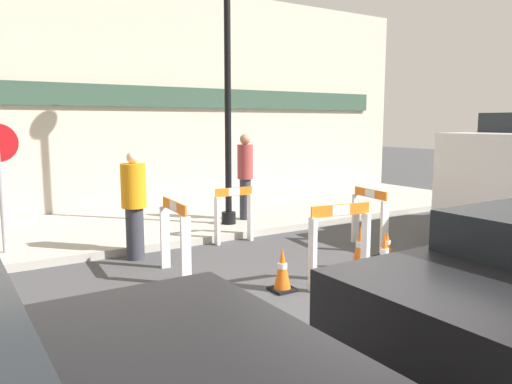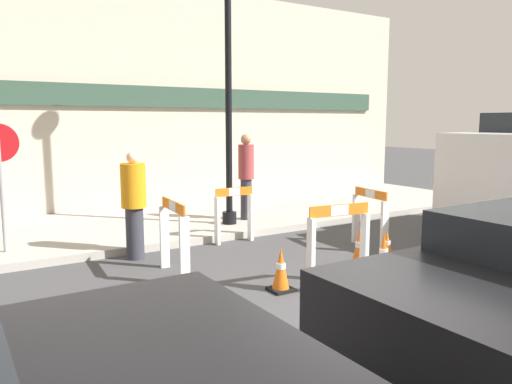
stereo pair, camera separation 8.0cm
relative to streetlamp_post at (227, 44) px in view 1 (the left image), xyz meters
The scene contains 14 objects.
ground_plane 6.60m from the streetlamp_post, 104.01° to the right, with size 60.00×60.00×0.00m, color #424244.
sidewalk_slab 4.02m from the streetlamp_post, 139.71° to the left, with size 18.00×3.88×0.13m.
storefront_facade 3.53m from the streetlamp_post, 112.93° to the left, with size 18.00×0.22×5.50m.
streetlamp_post is the anchor object (origin of this frame).
barricade_0 4.38m from the streetlamp_post, 133.86° to the right, with size 0.21×0.97×1.09m.
barricade_1 4.98m from the streetlamp_post, 97.47° to the right, with size 0.91×0.25×1.12m.
barricade_2 4.27m from the streetlamp_post, 61.16° to the right, with size 0.25×0.89×1.03m.
barricade_3 3.33m from the streetlamp_post, 114.24° to the right, with size 0.75×0.16×1.01m.
traffic_cone_0 5.15m from the streetlamp_post, 84.78° to the right, with size 0.30×0.30×0.64m.
traffic_cone_1 4.87m from the streetlamp_post, 71.39° to the right, with size 0.30×0.30×0.46m.
traffic_cone_2 5.11m from the streetlamp_post, 109.00° to the right, with size 0.30×0.30×0.58m.
traffic_cone_3 4.82m from the streetlamp_post, 84.85° to the right, with size 0.30×0.30×0.66m.
person_worker 3.77m from the streetlamp_post, 155.47° to the right, with size 0.53×0.53×1.73m.
person_pedestrian 2.64m from the streetlamp_post, 22.30° to the left, with size 0.35×0.35×1.81m.
Camera 1 is at (-3.60, -3.38, 2.20)m, focal length 35.00 mm.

